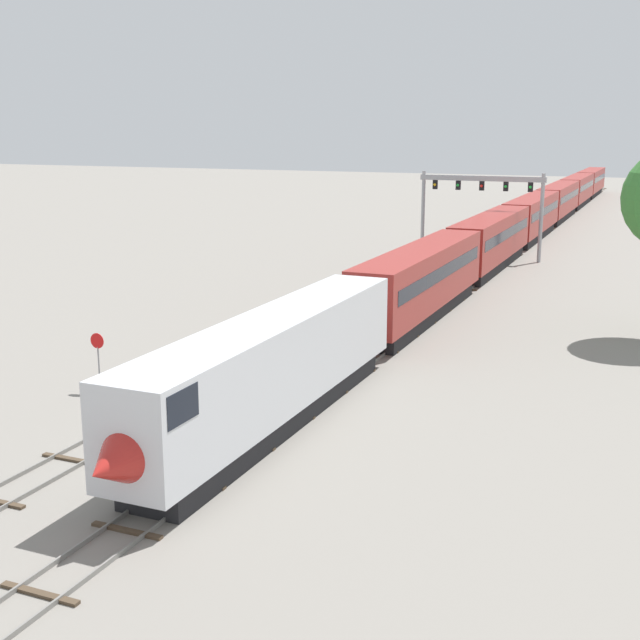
% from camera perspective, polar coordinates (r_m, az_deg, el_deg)
% --- Properties ---
extents(ground_plane, '(400.00, 400.00, 0.00)m').
position_cam_1_polar(ground_plane, '(33.60, -9.78, -9.13)').
color(ground_plane, gray).
extents(track_main, '(2.60, 200.00, 0.16)m').
position_cam_1_polar(track_main, '(88.19, 13.00, 4.57)').
color(track_main, slate).
rests_on(track_main, ground).
extents(track_near, '(2.60, 160.00, 0.16)m').
position_cam_1_polar(track_near, '(70.26, 5.61, 2.74)').
color(track_near, slate).
rests_on(track_near, ground).
extents(passenger_train, '(3.04, 156.10, 4.80)m').
position_cam_1_polar(passenger_train, '(99.55, 14.32, 6.92)').
color(passenger_train, silver).
rests_on(passenger_train, ground).
extents(signal_gantry, '(12.10, 0.49, 8.35)m').
position_cam_1_polar(signal_gantry, '(82.51, 10.95, 8.34)').
color(signal_gantry, '#999BA0').
rests_on(signal_gantry, ground).
extents(stop_sign, '(0.76, 0.08, 2.88)m').
position_cam_1_polar(stop_sign, '(41.85, -14.91, -2.21)').
color(stop_sign, gray).
rests_on(stop_sign, ground).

